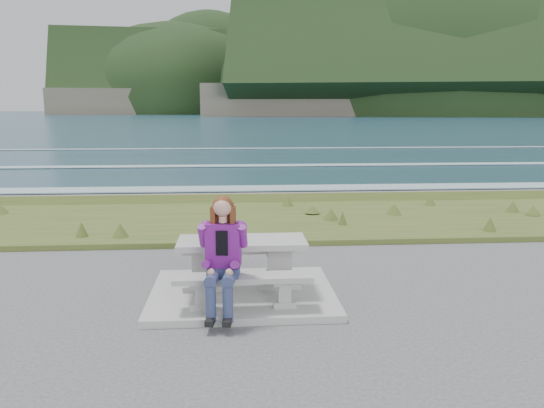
% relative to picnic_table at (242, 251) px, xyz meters
% --- Properties ---
extents(concrete_slab, '(2.60, 2.10, 0.10)m').
position_rel_picnic_table_xyz_m(concrete_slab, '(-0.00, 0.00, -0.63)').
color(concrete_slab, '#A0A19B').
rests_on(concrete_slab, ground).
extents(picnic_table, '(1.80, 0.75, 0.75)m').
position_rel_picnic_table_xyz_m(picnic_table, '(0.00, 0.00, 0.00)').
color(picnic_table, '#A0A19B').
rests_on(picnic_table, concrete_slab).
extents(bench_landward, '(1.80, 0.35, 0.45)m').
position_rel_picnic_table_xyz_m(bench_landward, '(0.00, -0.70, -0.23)').
color(bench_landward, '#A0A19B').
rests_on(bench_landward, concrete_slab).
extents(bench_seaward, '(1.80, 0.35, 0.45)m').
position_rel_picnic_table_xyz_m(bench_seaward, '(0.00, 0.70, -0.23)').
color(bench_seaward, '#A0A19B').
rests_on(bench_seaward, concrete_slab).
extents(grass_verge, '(160.00, 4.50, 0.22)m').
position_rel_picnic_table_xyz_m(grass_verge, '(-0.00, 5.00, -0.68)').
color(grass_verge, '#314E1D').
rests_on(grass_verge, ground).
extents(shore_drop, '(160.00, 0.80, 2.20)m').
position_rel_picnic_table_xyz_m(shore_drop, '(-0.00, 7.90, -0.68)').
color(shore_drop, '#65584C').
rests_on(shore_drop, ground).
extents(ocean, '(1600.00, 1600.00, 0.09)m').
position_rel_picnic_table_xyz_m(ocean, '(-0.00, 25.09, -2.42)').
color(ocean, '#1D3F52').
rests_on(ocean, ground).
extents(headland_range, '(729.83, 363.95, 187.71)m').
position_rel_picnic_table_xyz_m(headland_range, '(190.40, 398.39, 9.23)').
color(headland_range, '#65584C').
rests_on(headland_range, ground).
extents(seated_woman, '(0.51, 0.80, 1.49)m').
position_rel_picnic_table_xyz_m(seated_woman, '(-0.27, -0.84, -0.03)').
color(seated_woman, navy).
rests_on(seated_woman, concrete_slab).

